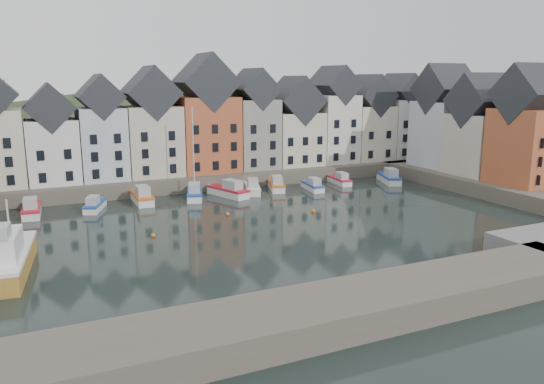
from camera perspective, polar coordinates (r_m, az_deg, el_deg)
ground at (r=57.86m, az=1.69°, el=-3.94°), size 260.00×260.00×0.00m
far_quay at (r=84.85m, az=-7.39°, el=1.84°), size 90.00×16.00×2.00m
right_quay at (r=82.69m, az=24.29°, el=0.58°), size 14.00×54.00×2.00m
near_wall at (r=34.86m, az=3.18°, el=-13.39°), size 50.00×6.00×2.00m
hillside at (r=113.80m, az=-11.11°, el=-5.48°), size 153.60×70.40×64.00m
far_terrace at (r=82.95m, az=-4.99°, el=7.15°), size 72.37×8.16×17.78m
right_terrace at (r=84.26m, az=21.71°, el=6.45°), size 8.30×24.25×16.36m
mooring_buoys at (r=60.98m, az=-3.92°, el=-2.98°), size 20.50×5.50×0.50m
boat_a at (r=69.21m, az=-24.46°, el=-1.72°), size 2.37×6.62×2.50m
boat_b at (r=69.16m, az=-18.55°, el=-1.37°), size 3.53×5.71×2.10m
boat_c at (r=71.54m, az=-13.81°, el=-0.52°), size 2.20×6.85×2.62m
boat_d at (r=72.57m, az=-8.32°, el=-0.09°), size 3.86×6.86×12.52m
boat_e at (r=73.38m, az=-4.66°, el=0.12°), size 4.33×7.27×2.67m
boat_f at (r=75.57m, az=-2.13°, el=0.44°), size 3.75×6.52×2.39m
boat_g at (r=77.63m, az=0.46°, el=0.76°), size 3.71×6.52×2.39m
boat_h at (r=77.62m, az=4.42°, el=0.66°), size 2.40×5.67×2.11m
boat_i at (r=82.53m, az=7.31°, el=1.29°), size 2.16×5.60×2.10m
boat_j at (r=84.92m, az=12.50°, el=1.51°), size 4.27×7.11×2.61m
large_vessel at (r=49.21m, az=-26.63°, el=-6.41°), size 4.69×12.23×6.21m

